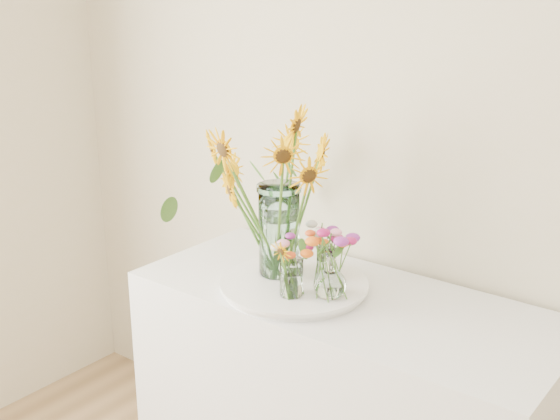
% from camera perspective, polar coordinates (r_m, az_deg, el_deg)
% --- Properties ---
extents(counter, '(1.40, 0.60, 0.90)m').
position_cam_1_polar(counter, '(2.50, 4.96, -16.36)').
color(counter, white).
rests_on(counter, ground_plane).
extents(tray, '(0.46, 0.46, 0.02)m').
position_cam_1_polar(tray, '(2.30, 1.15, -6.26)').
color(tray, white).
rests_on(tray, counter).
extents(mason_jar, '(0.17, 0.17, 0.31)m').
position_cam_1_polar(mason_jar, '(2.31, -0.09, -1.65)').
color(mason_jar, '#BBEFE7').
rests_on(mason_jar, tray).
extents(sunflower_bouquet, '(0.92, 0.92, 0.59)m').
position_cam_1_polar(sunflower_bouquet, '(2.27, -0.09, 1.60)').
color(sunflower_bouquet, '#FFB505').
rests_on(sunflower_bouquet, tray).
extents(small_vase_a, '(0.08, 0.08, 0.12)m').
position_cam_1_polar(small_vase_a, '(2.18, 0.93, -5.57)').
color(small_vase_a, white).
rests_on(small_vase_a, tray).
extents(wildflower_posy_a, '(0.19, 0.19, 0.21)m').
position_cam_1_polar(wildflower_posy_a, '(2.16, 0.94, -4.47)').
color(wildflower_posy_a, orange).
rests_on(wildflower_posy_a, tray).
extents(small_vase_b, '(0.13, 0.13, 0.15)m').
position_cam_1_polar(small_vase_b, '(2.17, 4.09, -5.31)').
color(small_vase_b, white).
rests_on(small_vase_b, tray).
extents(wildflower_posy_b, '(0.22, 0.22, 0.24)m').
position_cam_1_polar(wildflower_posy_b, '(2.16, 4.12, -4.21)').
color(wildflower_posy_b, orange).
rests_on(wildflower_posy_b, tray).
extents(small_vase_c, '(0.08, 0.08, 0.11)m').
position_cam_1_polar(small_vase_c, '(2.31, 3.76, -4.37)').
color(small_vase_c, white).
rests_on(small_vase_c, tray).
extents(wildflower_posy_c, '(0.19, 0.19, 0.20)m').
position_cam_1_polar(wildflower_posy_c, '(2.30, 3.78, -3.33)').
color(wildflower_posy_c, orange).
rests_on(wildflower_posy_c, tray).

